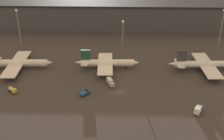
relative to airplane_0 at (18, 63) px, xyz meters
The scene contains 12 objects.
ground 64.39m from the airplane_0, 22.80° to the right, with size 600.00×600.00×0.00m, color #383538.
terminal_building 96.07m from the airplane_0, 51.78° to the left, with size 218.22×25.12×20.89m.
airplane_0 is the anchor object (origin of this frame).
airplane_1 51.67m from the airplane_0, ahead, with size 38.01×29.82×11.73m.
airplane_2 110.59m from the airplane_0, ahead, with size 48.24×34.22×12.35m.
service_vehicle_0 50.41m from the airplane_0, 33.37° to the right, with size 5.54×5.79×2.46m.
service_vehicle_2 27.50m from the airplane_0, 78.09° to the right, with size 5.00×4.64×2.64m.
service_vehicle_3 57.15m from the airplane_0, 18.10° to the right, with size 4.53×7.27×3.25m.
service_vehicle_4 103.04m from the airplane_0, 23.83° to the right, with size 5.08×6.24×3.53m.
lamp_post_0 36.03m from the airplane_0, 105.16° to the left, with size 1.80×1.80×26.57m.
lamp_post_1 69.52m from the airplane_0, 27.98° to the left, with size 1.80×1.80×19.81m.
lamp_post_2 129.94m from the airplane_0, 14.48° to the left, with size 1.80×1.80×27.75m.
Camera 1 is at (-0.08, -120.48, 74.11)m, focal length 45.00 mm.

